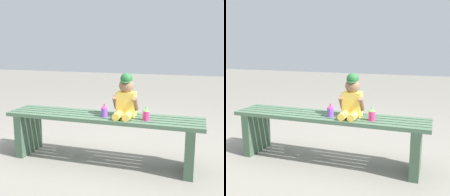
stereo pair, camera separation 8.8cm
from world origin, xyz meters
The scene contains 5 objects.
ground_plane centered at (0.00, 0.00, 0.00)m, with size 16.00×16.00×0.00m, color gray.
park_bench centered at (0.00, 0.00, 0.32)m, with size 1.88×0.38×0.46m.
child_figure centered at (0.23, 0.01, 0.64)m, with size 0.23×0.27×0.40m.
sippy_cup_left centered at (0.04, -0.06, 0.52)m, with size 0.06×0.06×0.12m.
sippy_cup_right centered at (0.43, -0.06, 0.52)m, with size 0.06×0.06×0.12m.
Camera 2 is at (0.94, -2.41, 1.13)m, focal length 44.97 mm.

